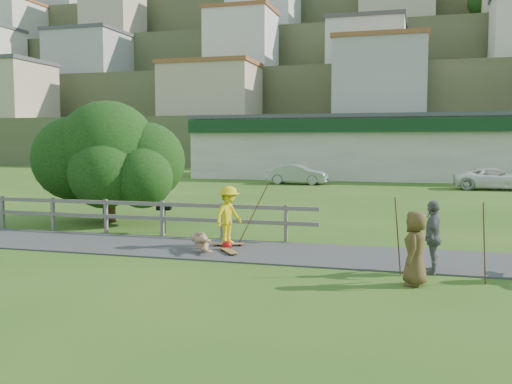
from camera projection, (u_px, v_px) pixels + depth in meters
ground at (179, 260)px, 14.32m from camera, size 260.00×260.00×0.00m
path at (201, 248)px, 15.76m from camera, size 34.00×3.00×0.04m
fence at (89, 210)px, 18.67m from camera, size 15.05×0.10×1.10m
strip_mall at (396, 147)px, 46.49m from camera, size 32.50×10.75×5.10m
hillside at (386, 77)px, 100.57m from camera, size 220.00×67.00×47.50m
skater_rider at (229, 219)px, 15.96m from camera, size 0.92×1.19×1.62m
skater_fallen at (202, 242)px, 15.31m from camera, size 1.49×1.15×0.56m
spectator_b at (433, 237)px, 12.74m from camera, size 0.50×1.01×1.66m
spectator_c at (415, 248)px, 11.70m from camera, size 0.57×0.80×1.54m
car_silver at (298, 174)px, 40.03m from camera, size 4.31×1.68×1.40m
car_white at (494, 179)px, 35.38m from camera, size 4.97×2.43×1.36m
tree at (108, 174)px, 21.09m from camera, size 5.94×5.94×3.51m
bbq at (164, 218)px, 18.56m from camera, size 0.53×0.45×0.99m
longboard_rider at (229, 245)px, 16.03m from camera, size 0.92×0.47×0.10m
longboard_fallen at (229, 252)px, 15.02m from camera, size 0.72×0.85×0.10m
helmet at (227, 246)px, 15.49m from camera, size 0.27×0.27×0.27m
pole_rider at (253, 211)px, 16.16m from camera, size 0.03×0.03×2.02m
pole_spec_left at (398, 236)px, 12.63m from camera, size 0.03×0.03×1.74m
pole_spec_right at (484, 243)px, 11.82m from camera, size 0.03×0.03×1.71m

